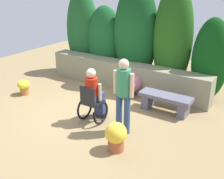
# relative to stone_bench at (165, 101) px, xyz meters

# --- Properties ---
(ground_plane) EXTENTS (12.46, 12.46, 0.00)m
(ground_plane) POSITION_rel_stone_bench_xyz_m (-1.69, -1.21, -0.30)
(ground_plane) COLOR #8E7750
(stone_retaining_wall) EXTENTS (5.27, 0.52, 0.83)m
(stone_retaining_wall) POSITION_rel_stone_bench_xyz_m (-1.69, 0.84, 0.11)
(stone_retaining_wall) COLOR gray
(stone_retaining_wall) RESTS_ON ground
(hedge_backdrop) EXTENTS (5.60, 1.00, 3.17)m
(hedge_backdrop) POSITION_rel_stone_bench_xyz_m (-1.85, 1.45, 1.13)
(hedge_backdrop) COLOR #1D5828
(hedge_backdrop) RESTS_ON ground
(stone_bench) EXTENTS (1.34, 0.46, 0.47)m
(stone_bench) POSITION_rel_stone_bench_xyz_m (0.00, 0.00, 0.00)
(stone_bench) COLOR #5B596A
(stone_bench) RESTS_ON ground
(person_in_wheelchair) EXTENTS (0.53, 0.66, 1.33)m
(person_in_wheelchair) POSITION_rel_stone_bench_xyz_m (-1.24, -1.39, 0.32)
(person_in_wheelchair) COLOR black
(person_in_wheelchair) RESTS_ON ground
(person_standing_companion) EXTENTS (0.49, 0.30, 1.69)m
(person_standing_companion) POSITION_rel_stone_bench_xyz_m (-0.38, -1.45, 0.67)
(person_standing_companion) COLOR navy
(person_standing_companion) RESTS_ON ground
(flower_pot_purple_near) EXTENTS (0.37, 0.37, 0.43)m
(flower_pot_purple_near) POSITION_rel_stone_bench_xyz_m (-3.92, -1.20, -0.05)
(flower_pot_purple_near) COLOR #AF6932
(flower_pot_purple_near) RESTS_ON ground
(flower_pot_terracotta_by_wall) EXTENTS (0.80, 0.80, 0.65)m
(flower_pot_terracotta_by_wall) POSITION_rel_stone_bench_xyz_m (-1.36, 0.48, 0.04)
(flower_pot_terracotta_by_wall) COLOR gray
(flower_pot_terracotta_by_wall) RESTS_ON ground
(flower_pot_small_foreground) EXTENTS (0.44, 0.44, 0.60)m
(flower_pot_small_foreground) POSITION_rel_stone_bench_xyz_m (-0.12, -2.14, 0.02)
(flower_pot_small_foreground) COLOR #A45130
(flower_pot_small_foreground) RESTS_ON ground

